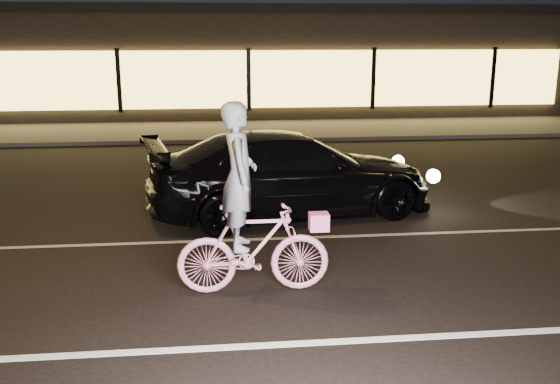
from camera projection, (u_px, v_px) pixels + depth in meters
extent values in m
plane|color=black|center=(316.00, 287.00, 8.13)|extent=(90.00, 90.00, 0.00)
cube|color=silver|center=(339.00, 341.00, 6.69)|extent=(60.00, 0.12, 0.01)
cube|color=gray|center=(296.00, 238.00, 10.06)|extent=(60.00, 0.10, 0.01)
cube|color=#383533|center=(252.00, 131.00, 20.63)|extent=(30.00, 4.00, 0.12)
cube|color=black|center=(243.00, 62.00, 25.93)|extent=(25.00, 8.00, 4.00)
cube|color=black|center=(242.00, 11.00, 25.42)|extent=(25.40, 8.40, 0.30)
cube|color=#EDC252|center=(249.00, 79.00, 22.08)|extent=(23.00, 0.15, 2.00)
cube|color=black|center=(119.00, 81.00, 21.54)|extent=(0.15, 0.08, 2.20)
cube|color=black|center=(249.00, 79.00, 22.00)|extent=(0.15, 0.08, 2.20)
cube|color=black|center=(373.00, 79.00, 22.47)|extent=(0.15, 0.08, 2.20)
cube|color=black|center=(493.00, 78.00, 22.93)|extent=(0.15, 0.08, 2.20)
imported|color=#FF377A|center=(253.00, 249.00, 7.84)|extent=(1.93, 0.55, 1.16)
imported|color=silver|center=(239.00, 176.00, 7.59)|extent=(0.44, 0.67, 1.82)
cube|color=#FF4DBD|center=(319.00, 222.00, 7.85)|extent=(0.24, 0.20, 0.22)
imported|color=black|center=(291.00, 174.00, 11.22)|extent=(5.49, 3.04, 1.50)
sphere|color=#FFF2BF|center=(398.00, 162.00, 12.58)|extent=(0.25, 0.25, 0.25)
sphere|color=#FFF2BF|center=(433.00, 176.00, 11.30)|extent=(0.25, 0.25, 0.25)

